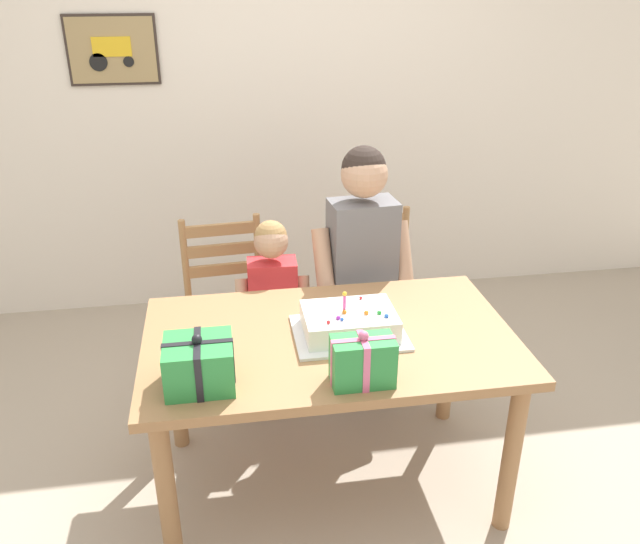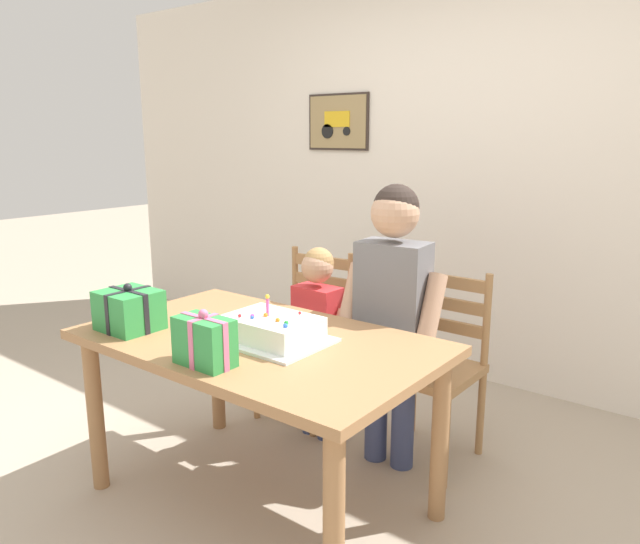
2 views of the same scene
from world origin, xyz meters
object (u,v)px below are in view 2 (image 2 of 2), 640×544
object	(u,v)px
chair_right	(434,365)
child_older	(392,300)
dining_table	(258,360)
gift_box_red_large	(205,341)
chair_left	(308,333)
child_younger	(317,324)
birthday_cake	(272,330)
gift_box_beside_cake	(129,310)

from	to	relation	value
chair_right	child_older	size ratio (longest dim) A/B	0.68
dining_table	child_older	size ratio (longest dim) A/B	1.09
gift_box_red_large	child_older	bearing A→B (deg)	77.51
chair_right	chair_left	bearing A→B (deg)	-179.99
chair_left	child_younger	world-z (taller)	child_younger
birthday_cake	gift_box_beside_cake	size ratio (longest dim) A/B	1.82
gift_box_beside_cake	gift_box_red_large	bearing A→B (deg)	-8.08
dining_table	birthday_cake	bearing A→B (deg)	-0.63
gift_box_red_large	chair_right	distance (m)	1.25
chair_left	chair_right	size ratio (longest dim) A/B	1.00
dining_table	birthday_cake	xyz separation A→B (m)	(0.08, -0.00, 0.15)
gift_box_red_large	child_older	distance (m)	0.97
gift_box_red_large	chair_left	bearing A→B (deg)	111.46
birthday_cake	child_older	world-z (taller)	child_older
gift_box_red_large	gift_box_beside_cake	size ratio (longest dim) A/B	0.93
gift_box_red_large	gift_box_beside_cake	distance (m)	0.56
chair_right	child_younger	bearing A→B (deg)	-160.55
gift_box_beside_cake	child_older	world-z (taller)	child_older
dining_table	child_older	world-z (taller)	child_older
gift_box_red_large	chair_left	world-z (taller)	gift_box_red_large
dining_table	birthday_cake	distance (m)	0.17
gift_box_red_large	gift_box_beside_cake	bearing A→B (deg)	171.92
chair_left	gift_box_red_large	bearing A→B (deg)	-68.54
birthday_cake	gift_box_red_large	world-z (taller)	gift_box_red_large
gift_box_beside_cake	child_older	xyz separation A→B (m)	(0.77, 0.87, -0.01)
child_younger	dining_table	bearing A→B (deg)	-74.38
child_older	birthday_cake	bearing A→B (deg)	-107.03
birthday_cake	chair_right	xyz separation A→B (m)	(0.31, 0.81, -0.33)
chair_left	gift_box_beside_cake	bearing A→B (deg)	-95.88
chair_right	child_younger	size ratio (longest dim) A/B	0.91
gift_box_beside_cake	chair_right	world-z (taller)	gift_box_beside_cake
gift_box_beside_cake	chair_left	xyz separation A→B (m)	(0.11, 1.06, -0.36)
chair_left	child_older	bearing A→B (deg)	-16.81
gift_box_beside_cake	child_younger	distance (m)	0.95
gift_box_beside_cake	child_older	distance (m)	1.16
chair_right	child_younger	xyz separation A→B (m)	(-0.56, -0.20, 0.14)
chair_left	child_older	size ratio (longest dim) A/B	0.68
birthday_cake	gift_box_beside_cake	xyz separation A→B (m)	(-0.58, -0.25, 0.04)
chair_left	chair_right	world-z (taller)	same
chair_left	child_older	distance (m)	0.77
birthday_cake	chair_right	world-z (taller)	birthday_cake
gift_box_red_large	gift_box_beside_cake	xyz separation A→B (m)	(-0.56, 0.08, -0.00)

